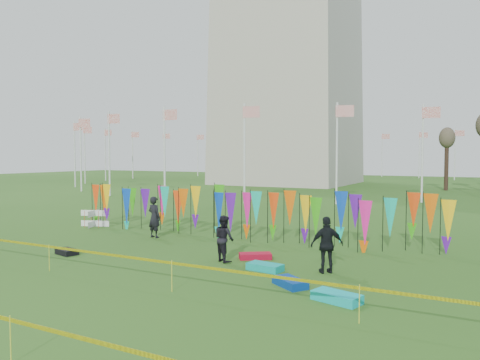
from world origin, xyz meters
The scene contains 13 objects.
ground centered at (0.00, 0.00, 0.00)m, with size 160.00×160.00×0.00m, color #244B15.
flagpole_ring centered at (-14.00, 48.00, 4.00)m, with size 57.40×56.16×8.00m.
banner_row centered at (0.28, 6.69, 1.39)m, with size 18.64×0.64×2.27m.
caution_tape_near centered at (-0.22, -1.78, 0.78)m, with size 26.00×0.02×0.90m.
box_kite centered at (-8.09, 6.09, 0.45)m, with size 0.82×0.82×0.91m.
person_left centered at (-3.12, 4.92, 0.97)m, with size 0.70×0.52×1.93m, color black.
person_mid centered at (2.24, 2.20, 0.84)m, with size 0.82×0.50×1.68m, color black.
person_right centered at (6.04, 2.33, 0.93)m, with size 1.09×0.62×1.86m, color black.
kite_bag_turquoise centered at (4.12, 1.68, 0.12)m, with size 1.17×0.59×0.23m, color #0BB0A6.
kite_bag_blue centered at (5.58, 0.30, 0.12)m, with size 1.11×0.58×0.23m, color #093A94.
kite_bag_red centered at (3.06, 3.09, 0.11)m, with size 1.18×0.54×0.22m, color #B30B27.
kite_bag_black centered at (-3.75, 0.34, 0.11)m, with size 0.92×0.53×0.21m, color black.
kite_bag_teal centered at (7.21, -0.47, 0.12)m, with size 1.27×0.61×0.24m, color #0EC3C5.
Camera 1 is at (10.67, -12.32, 3.84)m, focal length 35.00 mm.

